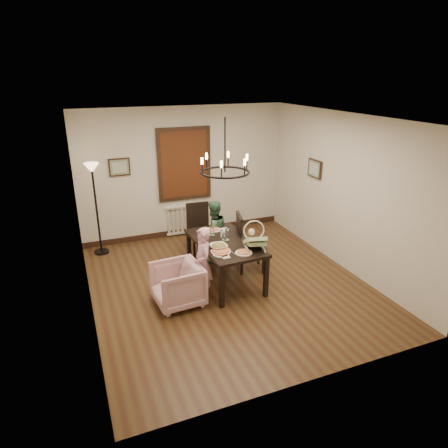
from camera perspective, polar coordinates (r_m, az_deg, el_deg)
room_shell at (r=6.74m, az=-0.54°, el=3.31°), size 4.51×5.00×2.81m
dining_table at (r=6.80m, az=0.13°, el=-3.16°), size 0.97×1.64×0.75m
chair_far at (r=7.89m, az=-3.38°, el=-0.85°), size 0.48×0.48×1.03m
chair_right at (r=7.27m, az=3.86°, el=-2.58°), size 0.59×0.59×1.10m
armchair at (r=6.33m, az=-6.66°, el=-8.61°), size 0.79×0.77×0.67m
elderly_woman at (r=6.41m, az=-3.05°, el=-6.45°), size 0.24×0.36×0.99m
seated_man at (r=7.58m, az=-1.52°, el=-1.86°), size 0.56×0.48×1.01m
baby_bouncer at (r=6.45m, az=4.43°, el=-2.19°), size 0.48×0.57×0.33m
salad_bowl at (r=6.48m, az=-0.79°, el=-3.20°), size 0.33×0.33×0.08m
pizza_platter at (r=6.37m, az=-0.47°, el=-3.83°), size 0.32×0.32×0.04m
drinking_glass at (r=6.73m, az=0.04°, el=-1.94°), size 0.07×0.07×0.14m
window_blinds at (r=8.61m, az=-5.68°, el=8.50°), size 1.00×0.03×1.40m
radiator at (r=8.98m, az=-5.43°, el=0.71°), size 0.92×0.12×0.62m
picture_back at (r=8.34m, az=-14.71°, el=7.87°), size 0.42×0.03×0.36m
picture_right at (r=8.15m, az=12.81°, el=7.72°), size 0.03×0.42×0.36m
floor_lamp at (r=8.19m, az=-17.72°, el=1.83°), size 0.30×0.30×1.80m
chandelier at (r=6.38m, az=0.14°, el=7.41°), size 0.80×0.80×0.04m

